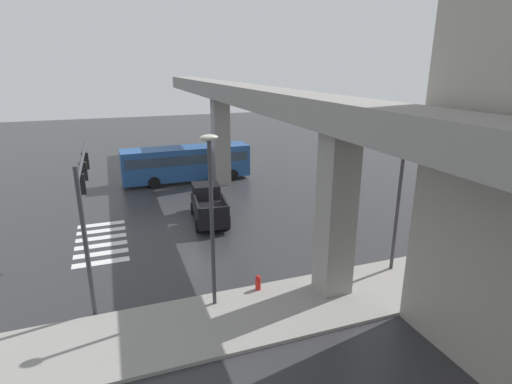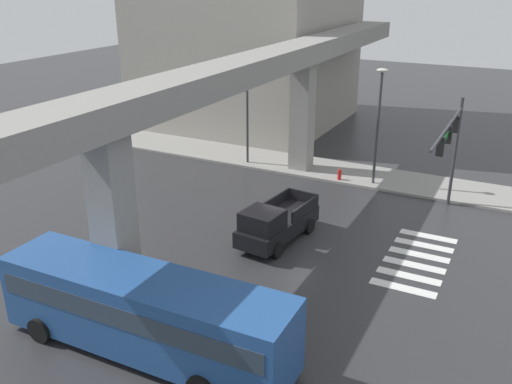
{
  "view_description": "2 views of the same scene",
  "coord_description": "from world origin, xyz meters",
  "views": [
    {
      "loc": [
        22.92,
        -5.1,
        9.65
      ],
      "look_at": [
        -0.23,
        3.31,
        1.89
      ],
      "focal_mm": 28.27,
      "sensor_mm": 36.0,
      "label": 1
    },
    {
      "loc": [
        -23.42,
        -9.81,
        12.41
      ],
      "look_at": [
        -1.0,
        1.65,
        2.32
      ],
      "focal_mm": 38.59,
      "sensor_mm": 36.0,
      "label": 2
    }
  ],
  "objects": [
    {
      "name": "elevated_overpass",
      "position": [
        0.0,
        3.46,
        7.2
      ],
      "size": [
        51.22,
        2.3,
        8.41
      ],
      "color": "gray",
      "rests_on": "ground"
    },
    {
      "name": "city_bus",
      "position": [
        -10.98,
        0.84,
        1.72
      ],
      "size": [
        2.92,
        10.84,
        2.99
      ],
      "color": "#234C8C",
      "rests_on": "ground"
    },
    {
      "name": "traffic_signal_mast",
      "position": [
        4.85,
        -6.41,
        4.56
      ],
      "size": [
        8.69,
        0.32,
        6.2
      ],
      "color": "#38383D",
      "rests_on": "ground"
    },
    {
      "name": "pickup_truck",
      "position": [
        -1.35,
        0.42,
        0.99
      ],
      "size": [
        5.28,
        2.5,
        2.08
      ],
      "color": "black",
      "rests_on": "ground"
    },
    {
      "name": "street_lamp_mid_block",
      "position": [
        8.54,
        7.17,
        4.56
      ],
      "size": [
        0.44,
        0.7,
        7.24
      ],
      "color": "#38383D",
      "rests_on": "ground"
    },
    {
      "name": "fire_hydrant",
      "position": [
        8.14,
        0.37,
        0.43
      ],
      "size": [
        0.24,
        0.24,
        0.85
      ],
      "color": "red",
      "rests_on": "ground"
    },
    {
      "name": "crosswalk_stripes",
      "position": [
        -0.0,
        -6.22,
        0.01
      ],
      "size": [
        6.05,
        2.8,
        0.01
      ],
      "color": "silver",
      "rests_on": "ground"
    },
    {
      "name": "ground_plane",
      "position": [
        0.0,
        0.0,
        0.0
      ],
      "size": [
        120.0,
        120.0,
        0.0
      ],
      "primitive_type": "plane",
      "color": "#2D2D30"
    },
    {
      "name": "sidewalk_east",
      "position": [
        9.74,
        2.0,
        0.07
      ],
      "size": [
        4.0,
        36.0,
        0.15
      ],
      "primitive_type": "cube",
      "color": "gray",
      "rests_on": "ground"
    },
    {
      "name": "street_lamp_near_corner",
      "position": [
        8.54,
        -1.71,
        4.56
      ],
      "size": [
        0.44,
        0.7,
        7.24
      ],
      "color": "#38383D",
      "rests_on": "ground"
    }
  ]
}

